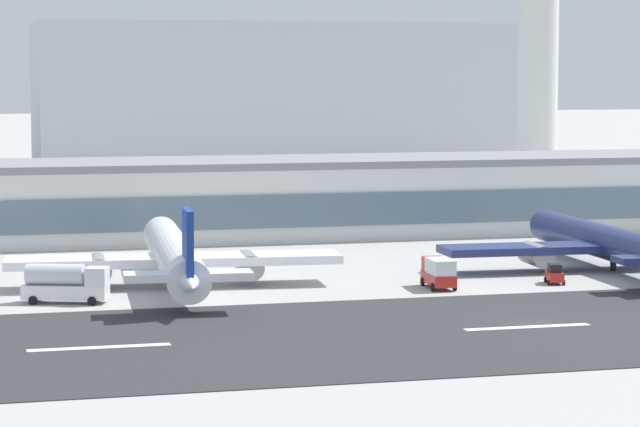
# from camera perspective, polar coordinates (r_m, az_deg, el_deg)

# --- Properties ---
(ground_plane) EXTENTS (1400.00, 1400.00, 0.00)m
(ground_plane) POSITION_cam_1_polar(r_m,az_deg,el_deg) (136.52, 8.28, -4.26)
(ground_plane) COLOR #A8A8A3
(runway_strip) EXTENTS (800.00, 38.14, 0.08)m
(runway_strip) POSITION_cam_1_polar(r_m,az_deg,el_deg) (134.71, 8.61, -4.38)
(runway_strip) COLOR #2D2D30
(runway_strip) RESTS_ON ground_plane
(runway_centreline_dash_3) EXTENTS (12.00, 1.20, 0.01)m
(runway_centreline_dash_3) POSITION_cam_1_polar(r_m,az_deg,el_deg) (124.54, -8.58, -5.17)
(runway_centreline_dash_3) COLOR white
(runway_centreline_dash_3) RESTS_ON runway_strip
(runway_centreline_dash_4) EXTENTS (12.00, 1.20, 0.01)m
(runway_centreline_dash_4) POSITION_cam_1_polar(r_m,az_deg,el_deg) (134.17, 8.07, -4.39)
(runway_centreline_dash_4) COLOR white
(runway_centreline_dash_4) RESTS_ON runway_strip
(terminal_building) EXTENTS (167.52, 20.96, 10.89)m
(terminal_building) POSITION_cam_1_polar(r_m,az_deg,el_deg) (207.29, -0.97, 0.66)
(terminal_building) COLOR silver
(terminal_building) RESTS_ON ground_plane
(control_tower) EXTENTS (13.93, 13.93, 50.43)m
(control_tower) POSITION_cam_1_polar(r_m,az_deg,el_deg) (271.25, 8.49, 6.92)
(control_tower) COLOR silver
(control_tower) RESTS_ON ground_plane
(distant_hotel_block) EXTENTS (111.17, 31.48, 33.91)m
(distant_hotel_block) POSITION_cam_1_polar(r_m,az_deg,el_deg) (331.38, -1.35, 4.47)
(distant_hotel_block) COLOR #BCBCC1
(distant_hotel_block) RESTS_ON ground_plane
(airliner_navy_tail_gate_1) EXTENTS (36.42, 48.41, 10.11)m
(airliner_navy_tail_gate_1) POSITION_cam_1_polar(r_m,az_deg,el_deg) (157.70, -5.67, -1.73)
(airliner_navy_tail_gate_1) COLOR white
(airliner_navy_tail_gate_1) RESTS_ON ground_plane
(airliner_gold_tail_gate_2) EXTENTS (40.68, 45.72, 9.54)m
(airliner_gold_tail_gate_2) POSITION_cam_1_polar(r_m,az_deg,el_deg) (173.65, 11.32, -1.20)
(airliner_gold_tail_gate_2) COLOR navy
(airliner_gold_tail_gate_2) RESTS_ON ground_plane
(service_box_truck_0) EXTENTS (3.00, 6.14, 3.25)m
(service_box_truck_0) POSITION_cam_1_polar(r_m,az_deg,el_deg) (157.13, 4.63, -2.27)
(service_box_truck_0) COLOR #B2231E
(service_box_truck_0) RESTS_ON ground_plane
(service_fuel_truck_1) EXTENTS (8.88, 5.23, 3.95)m
(service_fuel_truck_1) POSITION_cam_1_polar(r_m,az_deg,el_deg) (148.77, -9.86, -2.68)
(service_fuel_truck_1) COLOR white
(service_fuel_truck_1) RESTS_ON ground_plane
(service_baggage_tug_2) EXTENTS (2.52, 3.50, 2.20)m
(service_baggage_tug_2) POSITION_cam_1_polar(r_m,az_deg,el_deg) (162.13, 9.11, -2.35)
(service_baggage_tug_2) COLOR #B2231E
(service_baggage_tug_2) RESTS_ON ground_plane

